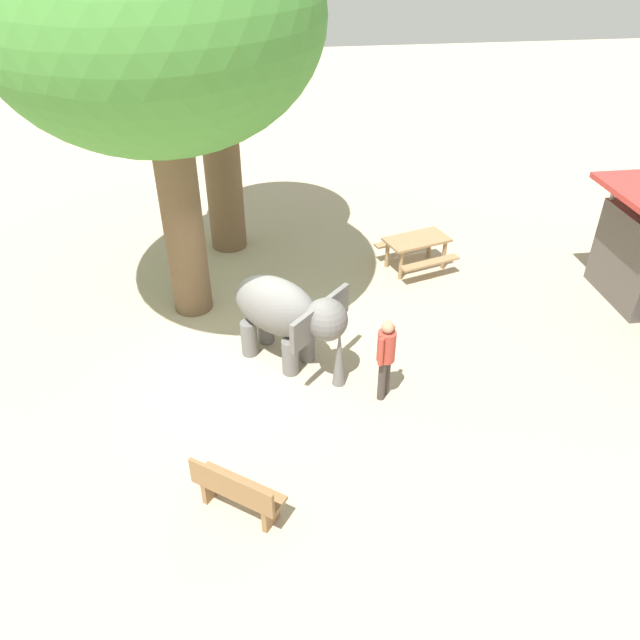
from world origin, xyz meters
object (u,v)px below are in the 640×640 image
(person_handler, at_px, (386,354))
(shade_tree_secondary, at_px, (155,18))
(shade_tree_main, at_px, (209,21))
(elephant, at_px, (287,314))
(picnic_table_near, at_px, (416,246))
(wooden_bench, at_px, (236,491))

(person_handler, xyz_separation_m, shade_tree_secondary, (-3.43, -3.47, 4.83))
(shade_tree_secondary, bearing_deg, shade_tree_main, 163.90)
(elephant, distance_m, person_handler, 2.03)
(person_handler, bearing_deg, elephant, 0.59)
(shade_tree_main, relative_size, picnic_table_near, 3.79)
(picnic_table_near, bearing_deg, wooden_bench, -140.47)
(shade_tree_secondary, bearing_deg, wooden_bench, 8.12)
(shade_tree_main, bearing_deg, elephant, 11.85)
(elephant, height_order, picnic_table_near, elephant)
(shade_tree_main, bearing_deg, person_handler, 22.85)
(shade_tree_secondary, bearing_deg, picnic_table_near, 101.34)
(shade_tree_main, xyz_separation_m, shade_tree_secondary, (2.86, -0.82, 0.47))
(elephant, height_order, shade_tree_secondary, shade_tree_secondary)
(shade_tree_main, height_order, wooden_bench, shade_tree_main)
(wooden_bench, xyz_separation_m, picnic_table_near, (-6.73, 4.46, 0.12))
(shade_tree_secondary, relative_size, wooden_bench, 5.93)
(person_handler, relative_size, wooden_bench, 1.19)
(elephant, distance_m, picnic_table_near, 4.72)
(person_handler, distance_m, picnic_table_near, 4.85)
(shade_tree_main, distance_m, picnic_table_near, 6.73)
(elephant, bearing_deg, wooden_bench, -63.87)
(person_handler, bearing_deg, wooden_bench, 78.66)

